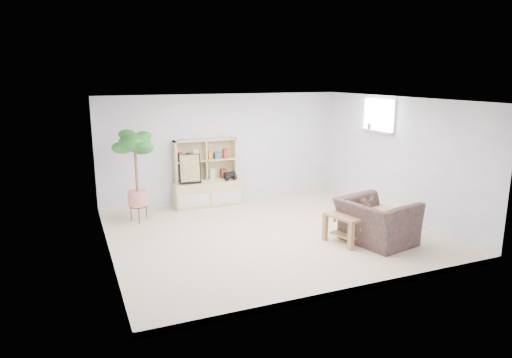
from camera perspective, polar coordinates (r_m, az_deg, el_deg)
name	(u,v)px	position (r m, az deg, el deg)	size (l,w,h in m)	color
floor	(270,235)	(8.26, 1.71, -6.95)	(5.50, 5.00, 0.01)	beige
ceiling	(271,99)	(7.78, 1.83, 9.91)	(5.50, 5.00, 0.01)	silver
walls	(270,169)	(7.94, 1.77, 1.23)	(5.51, 5.01, 2.40)	silver
baseboard	(270,232)	(8.25, 1.71, -6.62)	(5.50, 5.00, 0.10)	white
window	(380,115)	(9.75, 15.19, 7.72)	(0.10, 0.98, 0.68)	#C4D8FF
window_sill	(376,131)	(9.74, 14.80, 5.84)	(0.14, 1.00, 0.04)	white
storage_unit	(207,173)	(9.93, -6.18, 0.74)	(1.45, 0.49, 1.45)	#D5BD7E
poster	(190,169)	(9.73, -8.27, 1.25)	(0.46, 0.11, 0.64)	yellow
toy_truck	(229,176)	(10.06, -3.35, 0.43)	(0.35, 0.24, 0.19)	black
coffee_table	(360,224)	(8.23, 12.91, -5.53)	(1.22, 0.67, 0.50)	#876144
table_plant	(366,203)	(8.13, 13.62, -2.94)	(0.25, 0.22, 0.28)	#276635
floor_tree	(137,177)	(9.03, -14.69, 0.30)	(0.66, 0.66, 1.80)	#256326
armchair	(377,218)	(8.01, 14.84, -4.79)	(1.16, 1.01, 0.86)	#131D3B
sill_plant	(370,123)	(9.89, 14.10, 6.86)	(0.15, 0.12, 0.26)	#256326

